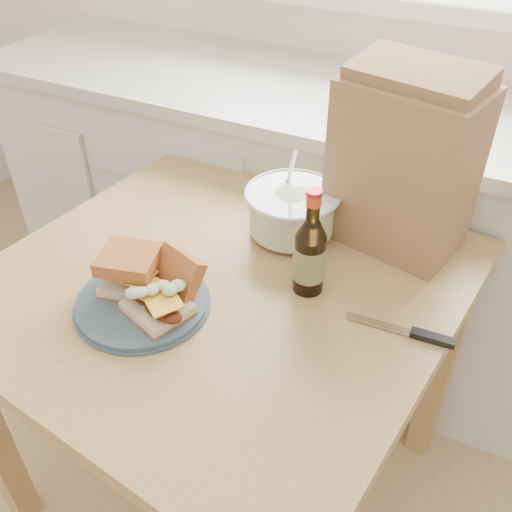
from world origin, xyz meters
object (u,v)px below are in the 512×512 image
at_px(beer_bottle, 310,254).
at_px(paper_bag, 403,167).
at_px(plate, 142,303).
at_px(coleslaw_bowl, 292,213).
at_px(dining_table, 225,315).

xyz_separation_m(beer_bottle, paper_bag, (0.11, 0.26, 0.10)).
xyz_separation_m(plate, coleslaw_bowl, (0.17, 0.37, 0.05)).
xyz_separation_m(dining_table, coleslaw_bowl, (0.07, 0.21, 0.17)).
distance_m(coleslaw_bowl, beer_bottle, 0.20).
distance_m(dining_table, paper_bag, 0.51).
xyz_separation_m(coleslaw_bowl, paper_bag, (0.22, 0.09, 0.13)).
height_order(coleslaw_bowl, beer_bottle, beer_bottle).
xyz_separation_m(coleslaw_bowl, beer_bottle, (0.11, -0.17, 0.03)).
distance_m(coleslaw_bowl, paper_bag, 0.27).
height_order(plate, coleslaw_bowl, coleslaw_bowl).
bearing_deg(dining_table, paper_bag, 54.42).
bearing_deg(beer_bottle, paper_bag, 71.15).
bearing_deg(plate, coleslaw_bowl, 65.32).
distance_m(plate, paper_bag, 0.62).
height_order(beer_bottle, paper_bag, paper_bag).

